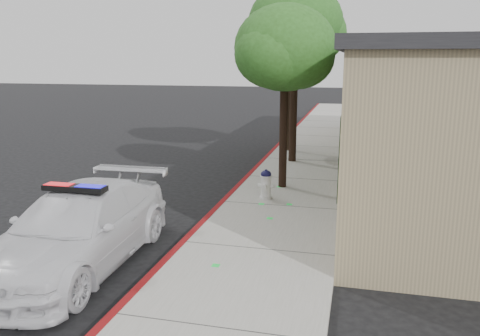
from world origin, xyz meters
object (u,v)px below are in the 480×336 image
at_px(street_tree_near, 285,52).
at_px(police_car, 78,228).
at_px(clapboard_building, 456,111).
at_px(street_tree_far, 291,57).
at_px(street_tree_mid, 296,28).
at_px(fire_hydrant, 266,184).

bearing_deg(street_tree_near, police_car, -115.55).
height_order(clapboard_building, police_car, clapboard_building).
height_order(clapboard_building, street_tree_far, street_tree_far).
bearing_deg(street_tree_mid, police_car, -105.21).
bearing_deg(street_tree_far, fire_hydrant, -86.80).
height_order(clapboard_building, street_tree_near, street_tree_near).
xyz_separation_m(clapboard_building, street_tree_near, (-5.31, -4.11, 1.92)).
relative_size(clapboard_building, street_tree_far, 4.13).
bearing_deg(fire_hydrant, street_tree_mid, 93.83).
distance_m(police_car, street_tree_far, 12.68).
height_order(fire_hydrant, street_tree_mid, street_tree_mid).
distance_m(fire_hydrant, street_tree_near, 3.75).
relative_size(police_car, street_tree_near, 0.97).
xyz_separation_m(street_tree_mid, street_tree_far, (-0.43, 2.07, -0.98)).
bearing_deg(fire_hydrant, street_tree_near, 83.46).
height_order(clapboard_building, fire_hydrant, clapboard_building).
distance_m(police_car, street_tree_mid, 11.17).
bearing_deg(street_tree_far, street_tree_mid, -78.21).
bearing_deg(street_tree_mid, street_tree_near, -86.61).
bearing_deg(street_tree_far, clapboard_building, -16.76).
relative_size(police_car, street_tree_mid, 0.80).
bearing_deg(street_tree_far, street_tree_near, -83.63).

